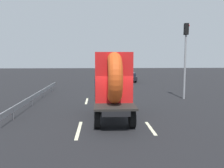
{
  "coord_description": "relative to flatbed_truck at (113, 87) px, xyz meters",
  "views": [
    {
      "loc": [
        -0.72,
        -12.13,
        3.46
      ],
      "look_at": [
        0.04,
        1.56,
        1.87
      ],
      "focal_mm": 37.83,
      "sensor_mm": 36.0,
      "label": 1
    }
  ],
  "objects": [
    {
      "name": "flatbed_truck",
      "position": [
        0.0,
        0.0,
        0.0
      ],
      "size": [
        2.02,
        4.92,
        3.69
      ],
      "color": "black",
      "rests_on": "ground_plane"
    },
    {
      "name": "lane_dash_right_far",
      "position": [
        1.73,
        5.68,
        -1.77
      ],
      "size": [
        0.16,
        2.07,
        0.01
      ],
      "primitive_type": "cube",
      "rotation": [
        0.0,
        0.0,
        1.57
      ],
      "color": "beige",
      "rests_on": "ground_plane"
    },
    {
      "name": "guardrail",
      "position": [
        -5.54,
        5.49,
        -1.24
      ],
      "size": [
        0.1,
        14.55,
        0.71
      ],
      "color": "gray",
      "rests_on": "ground_plane"
    },
    {
      "name": "ground_plane",
      "position": [
        -0.04,
        -0.88,
        -1.77
      ],
      "size": [
        120.0,
        120.0,
        0.0
      ],
      "primitive_type": "plane",
      "color": "black"
    },
    {
      "name": "distant_sedan",
      "position": [
        3.47,
        19.56,
        -1.1
      ],
      "size": [
        1.64,
        3.84,
        1.25
      ],
      "color": "black",
      "rests_on": "ground_plane"
    },
    {
      "name": "lane_dash_left_far",
      "position": [
        -1.73,
        5.25,
        -1.77
      ],
      "size": [
        0.16,
        2.42,
        0.01
      ],
      "primitive_type": "cube",
      "rotation": [
        0.0,
        0.0,
        1.57
      ],
      "color": "beige",
      "rests_on": "ground_plane"
    },
    {
      "name": "lane_dash_right_near",
      "position": [
        1.73,
        -2.0,
        -1.77
      ],
      "size": [
        0.16,
        2.16,
        0.01
      ],
      "primitive_type": "cube",
      "rotation": [
        0.0,
        0.0,
        1.57
      ],
      "color": "beige",
      "rests_on": "ground_plane"
    },
    {
      "name": "lane_dash_left_near",
      "position": [
        -1.73,
        -2.09,
        -1.77
      ],
      "size": [
        0.16,
        2.8,
        0.01
      ],
      "primitive_type": "cube",
      "rotation": [
        0.0,
        0.0,
        1.57
      ],
      "color": "beige",
      "rests_on": "ground_plane"
    },
    {
      "name": "traffic_light",
      "position": [
        6.22,
        5.79,
        2.19
      ],
      "size": [
        0.42,
        0.36,
        6.1
      ],
      "color": "gray",
      "rests_on": "ground_plane"
    }
  ]
}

